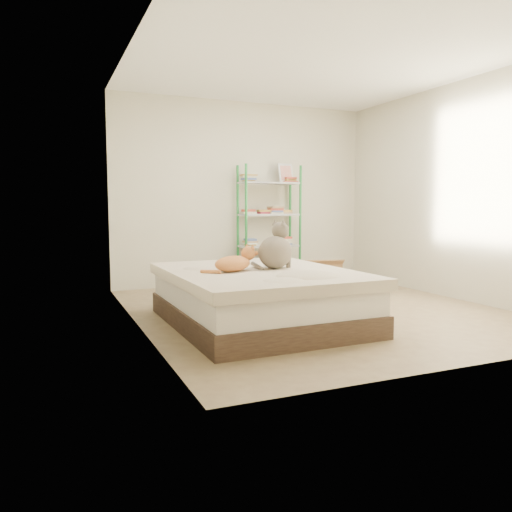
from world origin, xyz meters
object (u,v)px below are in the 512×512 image
shelf_unit (269,225)px  cardboard_box (317,276)px  bed (259,297)px  white_bin (218,279)px  grey_cat (275,245)px  orange_cat (233,262)px

shelf_unit → cardboard_box: bearing=-69.3°
bed → cardboard_box: bearing=42.9°
shelf_unit → white_bin: bearing=-158.1°
cardboard_box → white_bin: size_ratio=1.91×
shelf_unit → cardboard_box: 1.10m
grey_cat → shelf_unit: shelf_unit is taller
shelf_unit → cardboard_box: shelf_unit is taller
grey_cat → white_bin: size_ratio=1.34×
bed → white_bin: bearing=82.1°
shelf_unit → grey_cat: bearing=-113.3°
bed → white_bin: (0.22, 1.86, -0.09)m
shelf_unit → orange_cat: bearing=-122.0°
orange_cat → white_bin: (0.49, 1.87, -0.44)m
bed → grey_cat: size_ratio=4.51×
shelf_unit → white_bin: 1.19m
orange_cat → shelf_unit: 2.65m
bed → cardboard_box: bed is taller
bed → shelf_unit: shelf_unit is taller
bed → grey_cat: (0.19, 0.04, 0.49)m
bed → shelf_unit: bearing=62.0°
orange_cat → cardboard_box: (1.71, 1.40, -0.42)m
bed → white_bin: size_ratio=6.05×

